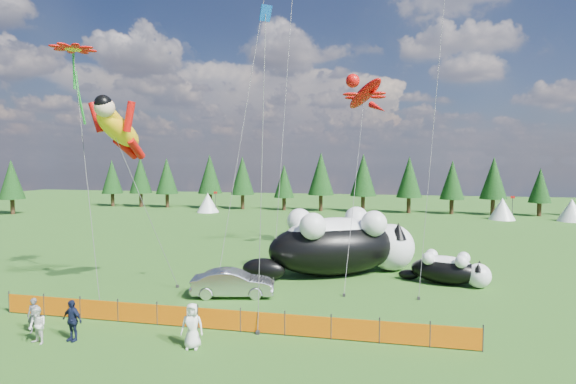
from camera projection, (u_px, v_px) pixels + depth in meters
The scene contains 15 objects.
ground at pixel (240, 308), 22.91m from camera, with size 160.00×160.00×0.00m, color #0C390A.
safety_fence at pixel (219, 319), 19.95m from camera, with size 22.06×0.06×1.10m.
tree_line at pixel (334, 185), 66.54m from camera, with size 90.00×4.00×8.00m, color black, non-canonical shape.
festival_tents at pixel (413, 207), 59.57m from camera, with size 50.00×3.20×2.80m, color white, non-canonical shape.
cat_large at pixel (342, 243), 29.74m from camera, with size 11.04×8.02×4.34m.
cat_small at pixel (449, 269), 27.36m from camera, with size 5.36×2.93×1.97m.
car at pixel (233, 283), 24.90m from camera, with size 1.58×4.54×1.50m, color silver.
spectator_a at pixel (34, 316), 19.60m from camera, with size 0.56×0.37×1.54m, color #56565B.
spectator_b at pixel (37, 326), 18.40m from camera, with size 0.76×0.45×1.55m, color white.
spectator_c at pixel (72, 320), 18.76m from camera, with size 1.02×0.52×1.74m, color #131A35.
spectator_e at pixel (192, 326), 17.98m from camera, with size 0.90×0.59×1.84m, color white.
superhero_kite at pixel (119, 129), 24.09m from camera, with size 4.07×4.61×11.27m.
gecko_kite at pixel (365, 94), 34.81m from camera, with size 6.37×14.99×16.79m.
flower_kite at pixel (73, 52), 24.90m from camera, with size 4.63×4.28×14.30m.
diamond_kite_c at pixel (265, 31), 19.89m from camera, with size 0.85×1.87×14.77m.
Camera 1 is at (7.06, -21.44, 7.54)m, focal length 28.00 mm.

